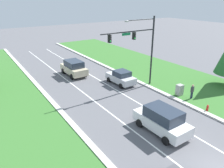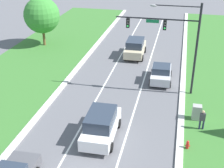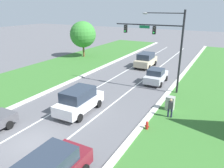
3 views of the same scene
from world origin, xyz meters
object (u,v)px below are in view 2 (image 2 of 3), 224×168
Objects in this scene: utility_cabinet at (197,113)px; fire_hydrant at (187,145)px; silver_sedan at (161,73)px; pedestrian at (202,119)px; white_suv at (101,125)px; champagne_suv at (135,48)px; traffic_signal_mast at (174,35)px; oak_near_left_tree at (42,15)px.

fire_hydrant is at bearing -99.16° from utility_cabinet.
silver_sedan is 2.50× the size of pedestrian.
white_suv is 1.00× the size of champagne_suv.
champagne_suv reaches higher than fire_hydrant.
champagne_suv is (-4.55, 8.42, -4.39)m from traffic_signal_mast.
utility_cabinet is 1.83× the size of fire_hydrant.
silver_sedan is (-0.97, 2.15, -4.61)m from traffic_signal_mast.
traffic_signal_mast is 6.91m from utility_cabinet.
pedestrian is at bearing -38.37° from oak_near_left_tree.
silver_sedan is 10.82m from fire_hydrant.
white_suv reaches higher than utility_cabinet.
fire_hydrant is at bearing -1.65° from white_suv.
traffic_signal_mast is at bearing -76.71° from pedestrian.
oak_near_left_tree is at bearing 143.68° from utility_cabinet.
silver_sedan is 0.68× the size of oak_near_left_tree.
silver_sedan is at bearing 70.69° from white_suv.
traffic_signal_mast is 5.18m from silver_sedan.
oak_near_left_tree reaches higher than champagne_suv.
silver_sedan is 8.68m from pedestrian.
white_suv is 0.77× the size of oak_near_left_tree.
white_suv is 1.14× the size of silver_sedan.
traffic_signal_mast is 9.92m from fire_hydrant.
silver_sedan is at bearing -61.51° from champagne_suv.
traffic_signal_mast is 1.72× the size of white_suv.
white_suv is 3.76× the size of utility_cabinet.
utility_cabinet is at bearing -36.32° from oak_near_left_tree.
traffic_signal_mast is at bearing -62.84° from champagne_suv.
pedestrian reaches higher than utility_cabinet.
pedestrian is 2.86m from fire_hydrant.
traffic_signal_mast is at bearing -67.44° from silver_sedan.
silver_sedan is at bearing -25.49° from oak_near_left_tree.
oak_near_left_tree reaches higher than silver_sedan.
champagne_suv is (-0.18, 16.70, 0.01)m from white_suv.
pedestrian is (7.09, 2.57, -0.13)m from white_suv.
oak_near_left_tree is at bearing 149.96° from traffic_signal_mast.
fire_hydrant is (6.27, -16.74, -0.74)m from champagne_suv.
champagne_suv is 2.84× the size of pedestrian.
oak_near_left_tree is (-12.11, 1.21, 2.89)m from champagne_suv.
utility_cabinet is at bearing -87.63° from pedestrian.
traffic_signal_mast is at bearing 101.68° from fire_hydrant.
utility_cabinet reaches higher than fire_hydrant.
champagne_suv is 17.89m from fire_hydrant.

